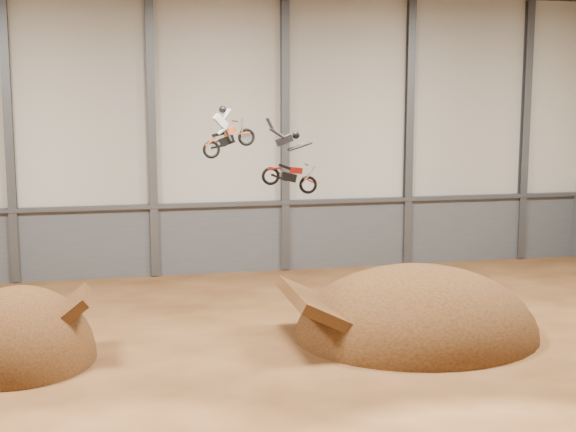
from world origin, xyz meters
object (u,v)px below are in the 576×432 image
at_px(takeoff_ramp, 20,361).
at_px(fmx_rider_a, 231,126).
at_px(fmx_rider_b, 287,157).
at_px(landing_ramp, 416,336).

xyz_separation_m(takeoff_ramp, fmx_rider_a, (7.67, 1.94, 7.86)).
relative_size(fmx_rider_a, fmx_rider_b, 0.78).
relative_size(takeoff_ramp, fmx_rider_a, 2.87).
distance_m(takeoff_ramp, fmx_rider_b, 11.56).
bearing_deg(takeoff_ramp, fmx_rider_b, -2.75).
bearing_deg(fmx_rider_b, landing_ramp, 6.69).
bearing_deg(fmx_rider_a, takeoff_ramp, -173.38).
distance_m(takeoff_ramp, fmx_rider_a, 11.16).
xyz_separation_m(takeoff_ramp, fmx_rider_b, (9.28, -0.45, 6.88)).
relative_size(landing_ramp, fmx_rider_a, 4.48).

